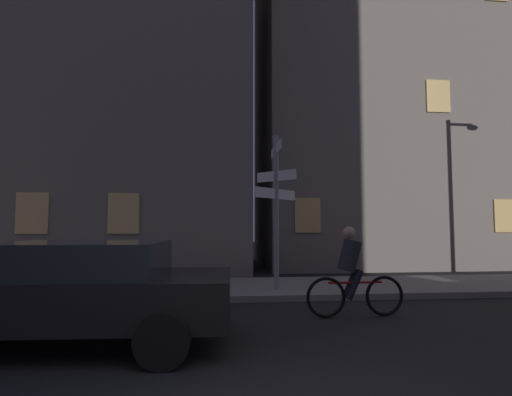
% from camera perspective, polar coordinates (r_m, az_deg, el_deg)
% --- Properties ---
extents(sidewalk_kerb, '(40.00, 3.10, 0.14)m').
position_cam_1_polar(sidewalk_kerb, '(10.30, -3.20, -12.65)').
color(sidewalk_kerb, gray).
rests_on(sidewalk_kerb, ground_plane).
extents(signpost, '(1.13, 1.46, 3.67)m').
position_cam_1_polar(signpost, '(9.66, 2.87, 0.08)').
color(signpost, gray).
rests_on(signpost, sidewalk_kerb).
extents(car_near_left, '(4.61, 2.27, 1.40)m').
position_cam_1_polar(car_near_left, '(6.14, -24.94, -11.65)').
color(car_near_left, black).
rests_on(car_near_left, ground_plane).
extents(cyclist, '(1.82, 0.34, 1.61)m').
position_cam_1_polar(cyclist, '(7.55, 13.48, -10.50)').
color(cyclist, black).
rests_on(cyclist, ground_plane).
extents(building_left_block, '(10.30, 7.51, 21.33)m').
position_cam_1_polar(building_left_block, '(18.83, -19.12, 24.90)').
color(building_left_block, slate).
rests_on(building_left_block, ground_plane).
extents(building_right_block, '(12.28, 6.20, 16.13)m').
position_cam_1_polar(building_right_block, '(19.73, 19.50, 15.28)').
color(building_right_block, slate).
rests_on(building_right_block, ground_plane).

